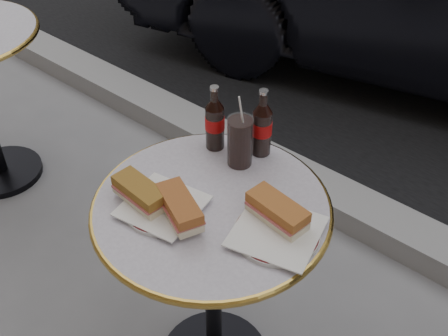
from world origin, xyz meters
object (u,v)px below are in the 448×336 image
Objects in this scene: plate_left at (163,208)px; bistro_table at (213,293)px; cola_bottle_left at (215,118)px; plate_right at (277,233)px; cola_glass at (240,141)px; cola_bottle_right at (262,122)px.

bistro_table is at bearing 48.97° from plate_left.
cola_bottle_left reaches higher than plate_left.
plate_right is 0.30m from cola_glass.
plate_left is 1.33× the size of cola_glass.
cola_bottle_right is (0.05, 0.35, 0.10)m from plate_left.
cola_bottle_left is at bearing 103.60° from plate_left.
plate_left is 0.36m from cola_bottle_right.
cola_bottle_left reaches higher than bistro_table.
plate_left is at bearing -131.03° from bistro_table.
plate_left is 0.31m from cola_bottle_left.
plate_right is (0.27, 0.11, 0.00)m from plate_left.
cola_bottle_left reaches higher than plate_right.
plate_left and plate_right have the same top height.
cola_bottle_right reaches higher than cola_bottle_left.
bistro_table is 0.42m from plate_right.
cola_bottle_left is 0.13m from cola_bottle_right.
cola_bottle_left is (-0.34, 0.17, 0.09)m from plate_right.
plate_left is 0.95× the size of cola_bottle_right.
cola_bottle_right reaches higher than plate_right.
cola_bottle_left is (-0.15, 0.19, 0.47)m from bistro_table.
plate_left is 0.28m from cola_glass.
plate_right is 1.04× the size of cola_bottle_left.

